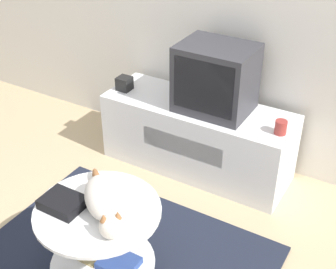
{
  "coord_description": "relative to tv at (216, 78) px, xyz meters",
  "views": [
    {
      "loc": [
        1.19,
        -1.31,
        2.07
      ],
      "look_at": [
        0.03,
        0.66,
        0.63
      ],
      "focal_mm": 50.0,
      "sensor_mm": 36.0,
      "label": 1
    }
  ],
  "objects": [
    {
      "name": "tv",
      "position": [
        0.0,
        0.0,
        0.0
      ],
      "size": [
        0.49,
        0.38,
        0.46
      ],
      "color": "#333338",
      "rests_on": "tv_stand"
    },
    {
      "name": "tv_stand",
      "position": [
        -0.11,
        -0.01,
        -0.49
      ],
      "size": [
        1.36,
        0.47,
        0.52
      ],
      "color": "white",
      "rests_on": "ground_plane"
    },
    {
      "name": "coffee_table",
      "position": [
        -0.04,
        -1.23,
        -0.42
      ],
      "size": [
        0.64,
        0.64,
        0.5
      ],
      "color": "#B2B2B7",
      "rests_on": "rug"
    },
    {
      "name": "dvd_box",
      "position": [
        -0.21,
        -1.3,
        -0.2
      ],
      "size": [
        0.21,
        0.16,
        0.05
      ],
      "color": "black",
      "rests_on": "coffee_table"
    },
    {
      "name": "mug",
      "position": [
        0.5,
        -0.08,
        -0.18
      ],
      "size": [
        0.08,
        0.08,
        0.09
      ],
      "color": "#99332D",
      "rests_on": "tv_stand"
    },
    {
      "name": "cat",
      "position": [
        -0.0,
        -1.23,
        -0.16
      ],
      "size": [
        0.44,
        0.41,
        0.15
      ],
      "rotation": [
        0.0,
        0.0,
        -0.74
      ],
      "color": "silver",
      "rests_on": "coffee_table"
    },
    {
      "name": "speaker",
      "position": [
        -0.7,
        -0.07,
        -0.18
      ],
      "size": [
        0.1,
        0.1,
        0.1
      ],
      "color": "black",
      "rests_on": "tv_stand"
    }
  ]
}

